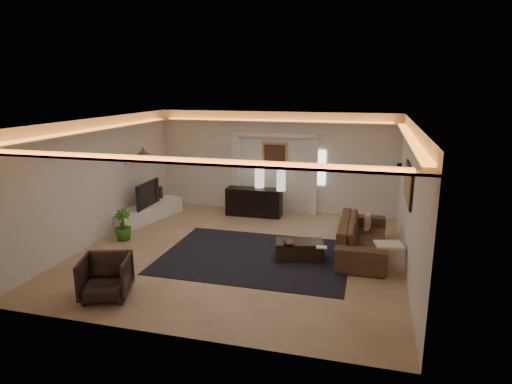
% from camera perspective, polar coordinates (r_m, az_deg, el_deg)
% --- Properties ---
extents(floor, '(7.00, 7.00, 0.00)m').
position_cam_1_polar(floor, '(9.92, -2.03, -7.77)').
color(floor, tan).
rests_on(floor, ground).
extents(ceiling, '(7.00, 7.00, 0.00)m').
position_cam_1_polar(ceiling, '(9.25, -2.18, 9.18)').
color(ceiling, white).
rests_on(ceiling, ground).
extents(wall_back, '(7.00, 0.00, 7.00)m').
position_cam_1_polar(wall_back, '(12.80, 2.48, 3.92)').
color(wall_back, silver).
rests_on(wall_back, ground).
extents(wall_front, '(7.00, 0.00, 7.00)m').
position_cam_1_polar(wall_front, '(6.36, -11.40, -6.67)').
color(wall_front, silver).
rests_on(wall_front, ground).
extents(wall_left, '(0.00, 7.00, 7.00)m').
position_cam_1_polar(wall_left, '(11.00, -19.82, 1.47)').
color(wall_left, silver).
rests_on(wall_left, ground).
extents(wall_right, '(0.00, 7.00, 7.00)m').
position_cam_1_polar(wall_right, '(9.12, 19.44, -0.92)').
color(wall_right, silver).
rests_on(wall_right, ground).
extents(cove_soffit, '(7.00, 7.00, 0.04)m').
position_cam_1_polar(cove_soffit, '(9.28, -2.17, 7.46)').
color(cove_soffit, silver).
rests_on(cove_soffit, ceiling).
extents(daylight_slit, '(0.25, 0.03, 1.00)m').
position_cam_1_polar(daylight_slit, '(12.58, 8.48, 3.15)').
color(daylight_slit, white).
rests_on(daylight_slit, wall_back).
extents(area_rug, '(4.00, 3.00, 0.01)m').
position_cam_1_polar(area_rug, '(9.63, -0.07, -8.39)').
color(area_rug, black).
rests_on(area_rug, ground).
extents(pilaster_left, '(0.22, 0.20, 2.20)m').
position_cam_1_polar(pilaster_left, '(13.06, -2.57, 2.56)').
color(pilaster_left, silver).
rests_on(pilaster_left, ground).
extents(pilaster_right, '(0.22, 0.20, 2.20)m').
position_cam_1_polar(pilaster_right, '(12.57, 7.49, 2.01)').
color(pilaster_right, silver).
rests_on(pilaster_right, ground).
extents(alcove_header, '(2.52, 0.20, 0.12)m').
position_cam_1_polar(alcove_header, '(12.59, 2.42, 7.43)').
color(alcove_header, silver).
rests_on(alcove_header, wall_back).
extents(painting_frame, '(0.74, 0.04, 0.74)m').
position_cam_1_polar(painting_frame, '(12.74, 2.46, 4.78)').
color(painting_frame, tan).
rests_on(painting_frame, wall_back).
extents(painting_canvas, '(0.62, 0.02, 0.62)m').
position_cam_1_polar(painting_canvas, '(12.71, 2.44, 4.77)').
color(painting_canvas, '#4C2D1E').
rests_on(painting_canvas, wall_back).
extents(art_panel_frame, '(0.04, 1.64, 0.74)m').
position_cam_1_polar(art_panel_frame, '(9.35, 19.25, 1.02)').
color(art_panel_frame, black).
rests_on(art_panel_frame, wall_right).
extents(art_panel_gold, '(0.02, 1.50, 0.62)m').
position_cam_1_polar(art_panel_gold, '(9.35, 19.10, 1.03)').
color(art_panel_gold, tan).
rests_on(art_panel_gold, wall_right).
extents(wall_sconce, '(0.12, 0.12, 0.22)m').
position_cam_1_polar(wall_sconce, '(11.21, 18.14, 3.02)').
color(wall_sconce, black).
rests_on(wall_sconce, wall_right).
extents(wall_niche, '(0.10, 0.55, 0.04)m').
position_cam_1_polar(wall_niche, '(12.09, -15.94, 3.78)').
color(wall_niche, silver).
rests_on(wall_niche, wall_left).
extents(console, '(1.57, 0.50, 0.78)m').
position_cam_1_polar(console, '(12.45, -0.26, -1.30)').
color(console, black).
rests_on(console, ground).
extents(lamp_left, '(0.35, 0.35, 0.60)m').
position_cam_1_polar(lamp_left, '(12.45, 0.46, 1.96)').
color(lamp_left, white).
rests_on(lamp_left, console).
extents(lamp_right, '(0.31, 0.31, 0.56)m').
position_cam_1_polar(lamp_right, '(12.08, 3.28, 1.58)').
color(lamp_right, silver).
rests_on(lamp_right, console).
extents(media_ledge, '(1.15, 2.40, 0.44)m').
position_cam_1_polar(media_ledge, '(12.40, -13.96, -2.62)').
color(media_ledge, white).
rests_on(media_ledge, ground).
extents(tv, '(1.18, 0.18, 0.68)m').
position_cam_1_polar(tv, '(12.15, -14.39, -0.22)').
color(tv, black).
rests_on(tv, media_ledge).
extents(figurine, '(0.15, 0.15, 0.33)m').
position_cam_1_polar(figurine, '(12.96, -12.32, 0.08)').
color(figurine, '#3C2C20').
rests_on(figurine, media_ledge).
extents(ginger_jar, '(0.42, 0.42, 0.35)m').
position_cam_1_polar(ginger_jar, '(12.03, -14.47, 4.78)').
color(ginger_jar, slate).
rests_on(ginger_jar, wall_niche).
extents(plant, '(0.53, 0.53, 0.75)m').
position_cam_1_polar(plant, '(10.99, -16.96, -4.14)').
color(plant, '#2D6716').
rests_on(plant, ground).
extents(sofa, '(2.60, 1.02, 0.76)m').
position_cam_1_polar(sofa, '(9.97, 13.70, -5.72)').
color(sofa, '#3C2115').
rests_on(sofa, ground).
extents(throw_blanket, '(0.60, 0.53, 0.06)m').
position_cam_1_polar(throw_blanket, '(9.14, 16.89, -6.60)').
color(throw_blanket, '#F3EBC5').
rests_on(throw_blanket, sofa).
extents(throw_pillow, '(0.16, 0.37, 0.35)m').
position_cam_1_polar(throw_pillow, '(10.52, 14.35, -3.74)').
color(throw_pillow, tan).
rests_on(throw_pillow, sofa).
extents(coffee_table, '(1.11, 0.76, 0.38)m').
position_cam_1_polar(coffee_table, '(9.51, 5.64, -7.46)').
color(coffee_table, '#2E211E').
rests_on(coffee_table, ground).
extents(bowl, '(0.31, 0.31, 0.07)m').
position_cam_1_polar(bowl, '(9.20, 4.31, -6.58)').
color(bowl, '#3E2D22').
rests_on(bowl, coffee_table).
extents(magazine, '(0.24, 0.19, 0.03)m').
position_cam_1_polar(magazine, '(9.12, 8.54, -7.02)').
color(magazine, white).
rests_on(magazine, coffee_table).
extents(armchair, '(1.03, 1.04, 0.75)m').
position_cam_1_polar(armchair, '(8.21, -18.95, -10.44)').
color(armchair, black).
rests_on(armchair, ground).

